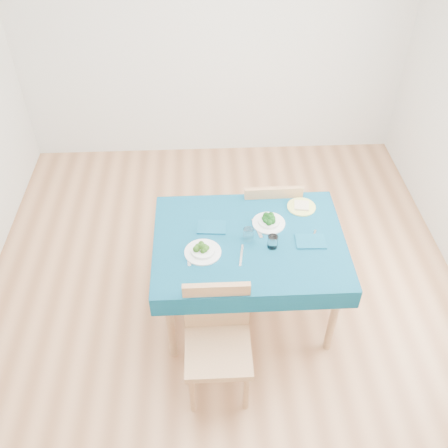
{
  "coord_description": "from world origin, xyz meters",
  "views": [
    {
      "loc": [
        -0.13,
        -2.63,
        3.23
      ],
      "look_at": [
        0.0,
        0.0,
        0.85
      ],
      "focal_mm": 40.0,
      "sensor_mm": 36.0,
      "label": 1
    }
  ],
  "objects_px": {
    "table": "(248,275)",
    "chair_far": "(269,199)",
    "chair_near": "(218,340)",
    "side_plate": "(301,207)",
    "bowl_near": "(203,249)",
    "bowl_far": "(269,220)"
  },
  "relations": [
    {
      "from": "bowl_far",
      "to": "side_plate",
      "type": "bearing_deg",
      "value": 32.39
    },
    {
      "from": "table",
      "to": "chair_far",
      "type": "relative_size",
      "value": 1.2
    },
    {
      "from": "bowl_near",
      "to": "side_plate",
      "type": "bearing_deg",
      "value": 30.54
    },
    {
      "from": "table",
      "to": "chair_far",
      "type": "height_order",
      "value": "chair_far"
    },
    {
      "from": "chair_near",
      "to": "bowl_near",
      "type": "xyz_separation_m",
      "value": [
        -0.08,
        0.58,
        0.25
      ]
    },
    {
      "from": "chair_far",
      "to": "side_plate",
      "type": "xyz_separation_m",
      "value": [
        0.2,
        -0.34,
        0.19
      ]
    },
    {
      "from": "chair_near",
      "to": "chair_far",
      "type": "relative_size",
      "value": 0.95
    },
    {
      "from": "table",
      "to": "chair_near",
      "type": "distance_m",
      "value": 0.75
    },
    {
      "from": "bowl_far",
      "to": "table",
      "type": "bearing_deg",
      "value": -133.57
    },
    {
      "from": "bowl_far",
      "to": "side_plate",
      "type": "height_order",
      "value": "bowl_far"
    },
    {
      "from": "table",
      "to": "side_plate",
      "type": "height_order",
      "value": "side_plate"
    },
    {
      "from": "bowl_near",
      "to": "table",
      "type": "bearing_deg",
      "value": 18.64
    },
    {
      "from": "table",
      "to": "bowl_far",
      "type": "relative_size",
      "value": 5.63
    },
    {
      "from": "chair_far",
      "to": "bowl_far",
      "type": "relative_size",
      "value": 4.71
    },
    {
      "from": "side_plate",
      "to": "bowl_far",
      "type": "bearing_deg",
      "value": -147.61
    },
    {
      "from": "side_plate",
      "to": "bowl_near",
      "type": "bearing_deg",
      "value": -149.46
    },
    {
      "from": "bowl_near",
      "to": "side_plate",
      "type": "xyz_separation_m",
      "value": [
        0.77,
        0.45,
        -0.03
      ]
    },
    {
      "from": "chair_far",
      "to": "bowl_near",
      "type": "relative_size",
      "value": 4.45
    },
    {
      "from": "side_plate",
      "to": "chair_near",
      "type": "bearing_deg",
      "value": -123.71
    },
    {
      "from": "chair_near",
      "to": "side_plate",
      "type": "bearing_deg",
      "value": 56.46
    },
    {
      "from": "chair_near",
      "to": "side_plate",
      "type": "height_order",
      "value": "chair_near"
    },
    {
      "from": "chair_far",
      "to": "bowl_far",
      "type": "bearing_deg",
      "value": 81.42
    }
  ]
}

